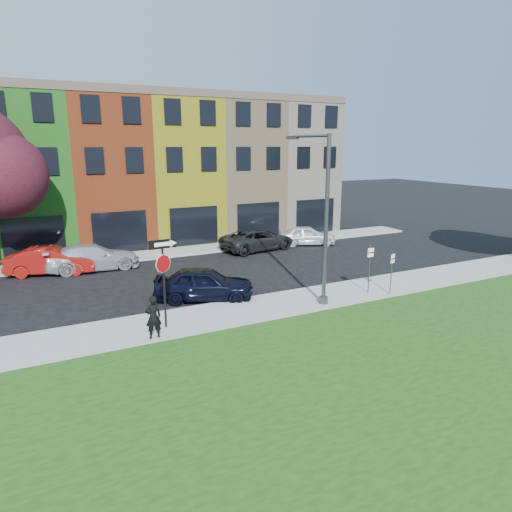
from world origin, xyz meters
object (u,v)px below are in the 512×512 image
man (153,317)px  sedan_near (204,284)px  street_lamp (322,221)px  stop_sign (163,266)px

man → sedan_near: man is taller
street_lamp → stop_sign: bearing=163.8°
man → street_lamp: size_ratio=0.22×
stop_sign → street_lamp: 7.02m
man → street_lamp: 8.11m
stop_sign → street_lamp: (6.90, -0.28, 1.24)m
man → sedan_near: 4.70m
stop_sign → street_lamp: size_ratio=0.47×
man → street_lamp: (7.57, 0.52, 2.87)m
sedan_near → street_lamp: (4.36, -2.92, 3.02)m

